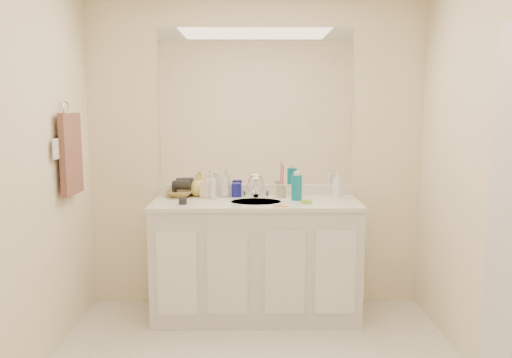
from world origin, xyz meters
name	(u,v)px	position (x,y,z in m)	size (l,w,h in m)	color
wall_back	(256,154)	(0.00, 1.30, 1.20)	(2.60, 0.02, 2.40)	#FCEBC5
wall_front	(262,242)	(0.00, -1.30, 1.20)	(2.60, 0.02, 2.40)	#FCEBC5
wall_left	(8,177)	(-1.30, 0.00, 1.20)	(0.02, 2.60, 2.40)	#FCEBC5
wall_right	(505,176)	(1.30, 0.00, 1.20)	(0.02, 2.60, 2.40)	#FCEBC5
vanity_cabinet	(256,261)	(0.00, 1.02, 0.42)	(1.50, 0.55, 0.85)	silver
countertop	(256,203)	(0.00, 1.02, 0.86)	(1.52, 0.57, 0.03)	silver
backsplash	(256,190)	(0.00, 1.29, 0.92)	(1.52, 0.03, 0.08)	silver
sink_basin	(256,203)	(0.00, 1.00, 0.87)	(0.37, 0.37, 0.02)	beige
faucet	(256,190)	(0.00, 1.18, 0.94)	(0.02, 0.02, 0.11)	silver
mirror	(256,108)	(0.00, 1.29, 1.56)	(1.48, 0.01, 1.20)	white
blue_mug	(237,190)	(-0.15, 1.21, 0.93)	(0.08, 0.08, 0.11)	navy
tan_cup	(281,191)	(0.19, 1.17, 0.93)	(0.07, 0.07, 0.10)	tan
toothbrush	(283,178)	(0.20, 1.17, 1.03)	(0.01, 0.01, 0.20)	#E33B67
mouthwash_bottle	(297,188)	(0.30, 1.06, 0.97)	(0.08, 0.08, 0.19)	#0B748A
clear_pump_bottle	(337,188)	(0.62, 1.16, 0.96)	(0.06, 0.06, 0.15)	white
soap_dish	(306,204)	(0.36, 0.87, 0.89)	(0.09, 0.07, 0.01)	white
green_soap	(306,201)	(0.36, 0.87, 0.90)	(0.07, 0.05, 0.02)	#8FCF32
orange_comb	(280,206)	(0.17, 0.81, 0.88)	(0.11, 0.02, 0.00)	orange
dark_jar	(183,201)	(-0.52, 0.90, 0.90)	(0.06, 0.06, 0.04)	black
extra_white_bottle	(213,189)	(-0.32, 1.10, 0.96)	(0.05, 0.05, 0.15)	silver
soap_bottle_white	(225,184)	(-0.24, 1.21, 0.98)	(0.08, 0.08, 0.20)	silver
soap_bottle_cream	(207,185)	(-0.37, 1.18, 0.97)	(0.08, 0.09, 0.19)	beige
soap_bottle_yellow	(198,185)	(-0.45, 1.24, 0.97)	(0.14, 0.14, 0.17)	gold
wicker_basket	(180,194)	(-0.59, 1.20, 0.91)	(0.21, 0.21, 0.05)	olive
hair_dryer	(182,185)	(-0.57, 1.20, 0.97)	(0.07, 0.07, 0.14)	black
towel_ring	(66,109)	(-1.27, 0.77, 1.55)	(0.11, 0.11, 0.01)	silver
hand_towel	(71,154)	(-1.25, 0.77, 1.25)	(0.04, 0.32, 0.55)	brown
switch_plate	(56,149)	(-1.27, 0.57, 1.30)	(0.01, 0.09, 0.13)	white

